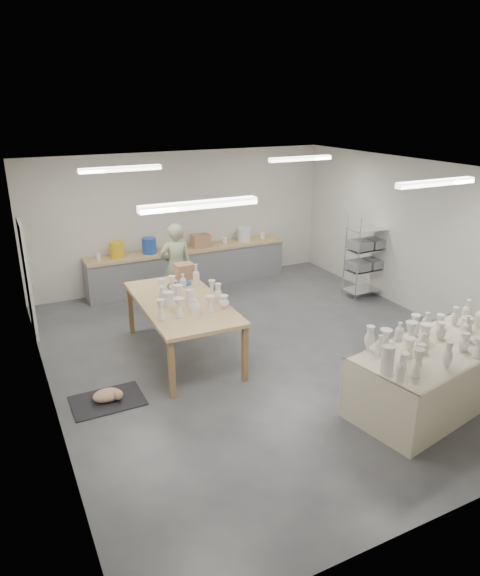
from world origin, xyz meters
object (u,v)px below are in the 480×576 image
work_table (183,300)px  potter (176,267)px  red_stool (173,293)px  drying_table (433,374)px

work_table → potter: potter is taller
potter → red_stool: (0.00, 0.27, -0.65)m
drying_table → work_table: (-2.52, 3.01, 0.49)m
work_table → potter: size_ratio=1.45×
potter → red_stool: 0.70m
potter → red_stool: bearing=-84.7°
drying_table → red_stool: (-1.97, 5.16, -0.22)m
work_table → potter: (0.55, 1.89, -0.06)m
drying_table → red_stool: bearing=100.3°
work_table → red_stool: 2.34m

